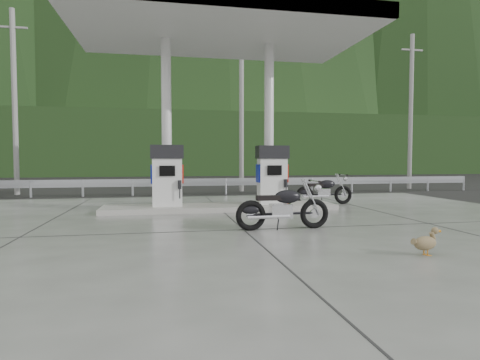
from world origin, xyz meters
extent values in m
plane|color=black|center=(0.00, 0.00, 0.00)|extent=(160.00, 160.00, 0.00)
cube|color=slate|center=(0.00, 0.00, 0.01)|extent=(18.00, 14.00, 0.02)
cube|color=gray|center=(0.00, 2.50, 0.10)|extent=(7.00, 1.40, 0.15)
cylinder|color=silver|center=(-1.60, 2.90, 2.67)|extent=(0.30, 0.30, 5.00)
cylinder|color=silver|center=(1.60, 2.90, 2.67)|extent=(0.30, 0.30, 5.00)
cube|color=silver|center=(0.00, 2.50, 5.37)|extent=(8.50, 5.00, 0.40)
cube|color=black|center=(0.00, 11.50, 0.00)|extent=(60.00, 7.00, 0.01)
cylinder|color=gray|center=(-8.00, 9.50, 4.00)|extent=(0.22, 0.22, 8.00)
cylinder|color=gray|center=(2.00, 9.50, 4.00)|extent=(0.22, 0.22, 8.00)
cylinder|color=gray|center=(11.00, 9.50, 4.00)|extent=(0.22, 0.22, 8.00)
cube|color=black|center=(0.00, 30.00, 3.00)|extent=(80.00, 6.00, 6.00)
camera|label=1|loc=(-1.71, -9.48, 1.56)|focal=30.00mm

